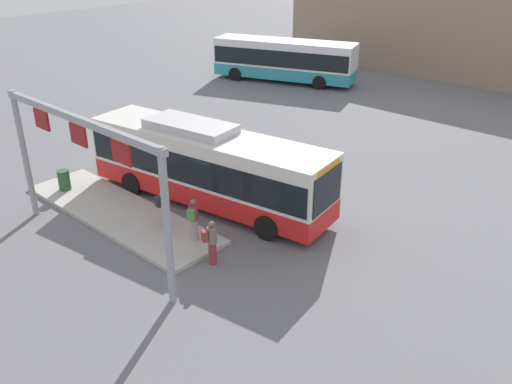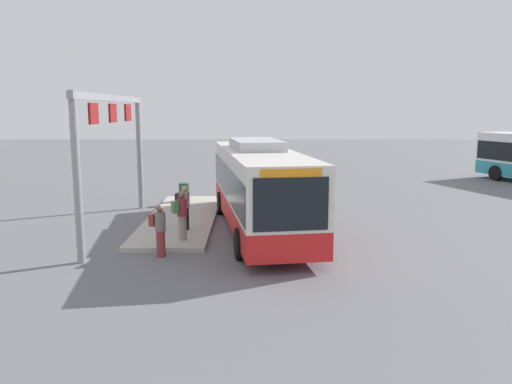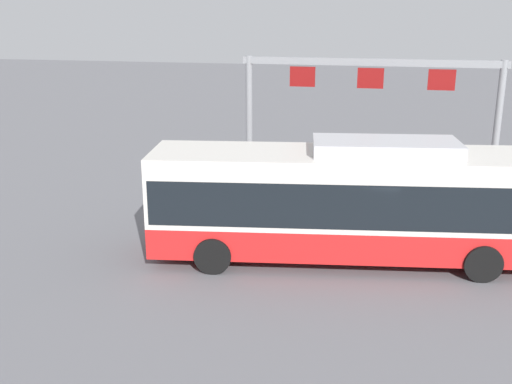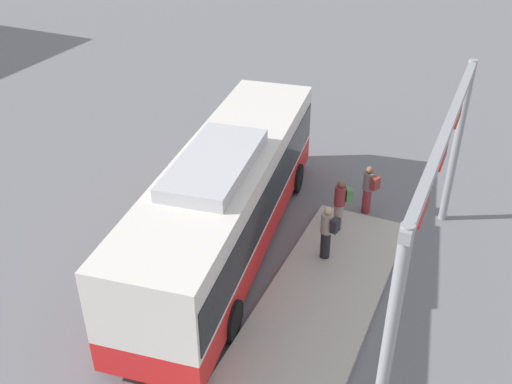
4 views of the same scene
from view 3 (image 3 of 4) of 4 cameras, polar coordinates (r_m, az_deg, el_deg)
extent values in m
plane|color=slate|center=(17.78, 8.63, -6.17)|extent=(120.00, 120.00, 0.00)
cube|color=#B2ADA3|center=(20.79, 14.43, -2.84)|extent=(10.00, 2.80, 0.16)
cube|color=red|center=(17.49, 8.74, -3.83)|extent=(11.30, 4.03, 0.85)
cube|color=silver|center=(17.06, 8.94, 0.50)|extent=(11.30, 4.03, 1.90)
cube|color=black|center=(17.12, 8.91, -0.14)|extent=(11.09, 4.04, 1.20)
cube|color=black|center=(17.51, -9.48, 0.56)|extent=(0.34, 2.11, 1.50)
cube|color=#B7B7BC|center=(16.88, 11.93, 4.12)|extent=(4.08, 2.28, 0.36)
cube|color=orange|center=(17.28, -9.38, 3.26)|extent=(0.36, 1.75, 0.28)
cylinder|color=black|center=(16.57, -4.02, -5.88)|extent=(1.03, 0.44, 1.00)
cylinder|color=black|center=(18.79, -2.99, -3.07)|extent=(1.03, 0.44, 1.00)
cylinder|color=black|center=(17.10, 20.25, -6.20)|extent=(1.03, 0.44, 1.00)
cylinder|color=black|center=(19.26, 18.37, -3.44)|extent=(1.03, 0.44, 1.00)
cylinder|color=gray|center=(20.29, 3.37, -1.30)|extent=(0.38, 0.38, 0.85)
cylinder|color=maroon|center=(20.08, 3.41, 0.67)|extent=(0.46, 0.46, 0.60)
sphere|color=brown|center=(19.97, 3.43, 1.80)|extent=(0.22, 0.22, 0.22)
cube|color=#4C8447|center=(20.30, 3.15, 0.94)|extent=(0.33, 0.30, 0.40)
cylinder|color=maroon|center=(21.06, -0.38, -1.04)|extent=(0.37, 0.37, 0.85)
cylinder|color=slate|center=(20.85, -0.39, 0.85)|extent=(0.45, 0.45, 0.60)
sphere|color=brown|center=(20.74, -0.39, 1.94)|extent=(0.22, 0.22, 0.22)
cube|color=maroon|center=(21.04, 0.05, 1.08)|extent=(0.33, 0.28, 0.40)
cylinder|color=black|center=(20.22, 7.66, -1.50)|extent=(0.33, 0.33, 0.85)
cylinder|color=gray|center=(20.00, 7.74, 0.48)|extent=(0.40, 0.40, 0.60)
sphere|color=tan|center=(19.89, 7.78, 1.61)|extent=(0.22, 0.22, 0.22)
cube|color=#26262D|center=(20.23, 7.95, 0.75)|extent=(0.31, 0.23, 0.40)
cylinder|color=gray|center=(22.60, 21.33, 4.73)|extent=(0.24, 0.24, 5.20)
cylinder|color=gray|center=(22.86, -0.63, 6.01)|extent=(0.24, 0.24, 5.20)
cube|color=gray|center=(21.98, 10.63, 11.75)|extent=(9.04, 0.20, 0.24)
cube|color=maroon|center=(22.09, 16.82, 9.91)|extent=(0.90, 0.08, 0.70)
cube|color=maroon|center=(22.03, 10.56, 10.32)|extent=(0.90, 0.08, 0.70)
cube|color=maroon|center=(22.23, 4.33, 10.61)|extent=(0.90, 0.08, 0.70)
camera|label=1|loc=(34.76, -17.05, 22.19)|focal=38.16mm
camera|label=2|loc=(26.19, -38.24, 8.36)|focal=35.58mm
camera|label=4|loc=(25.77, 41.77, 20.70)|focal=40.99mm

